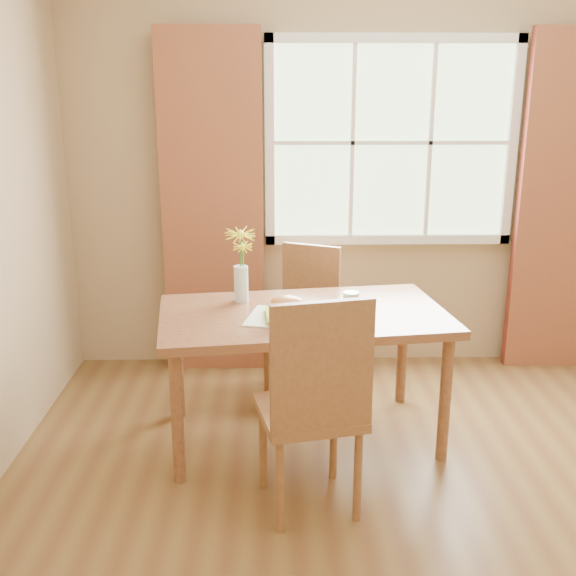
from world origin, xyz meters
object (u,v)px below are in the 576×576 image
(dining_table, at_px, (303,325))
(chair_far, at_px, (304,313))
(chair_near, at_px, (315,399))
(croissant_sandwich, at_px, (286,308))
(flower_vase, at_px, (241,258))
(water_glass, at_px, (351,304))

(dining_table, xyz_separation_m, chair_far, (0.03, 0.63, -0.15))
(chair_near, distance_m, chair_far, 1.34)
(dining_table, xyz_separation_m, chair_near, (0.02, -0.71, -0.08))
(chair_far, bearing_deg, croissant_sandwich, -74.17)
(chair_near, xyz_separation_m, flower_vase, (-0.35, 0.90, 0.39))
(chair_far, distance_m, croissant_sandwich, 0.87)
(chair_near, bearing_deg, croissant_sandwich, 89.13)
(water_glass, bearing_deg, dining_table, 166.42)
(chair_near, height_order, croissant_sandwich, chair_near)
(water_glass, height_order, flower_vase, flower_vase)
(croissant_sandwich, bearing_deg, water_glass, 20.75)
(dining_table, distance_m, flower_vase, 0.49)
(chair_near, distance_m, flower_vase, 1.04)
(dining_table, height_order, croissant_sandwich, croissant_sandwich)
(dining_table, relative_size, water_glass, 12.88)
(chair_far, relative_size, water_glass, 7.45)
(water_glass, bearing_deg, croissant_sandwich, -160.92)
(chair_near, bearing_deg, flower_vase, 98.58)
(dining_table, bearing_deg, flower_vase, 142.24)
(dining_table, height_order, chair_near, chair_near)
(dining_table, height_order, flower_vase, flower_vase)
(chair_near, height_order, chair_far, chair_near)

